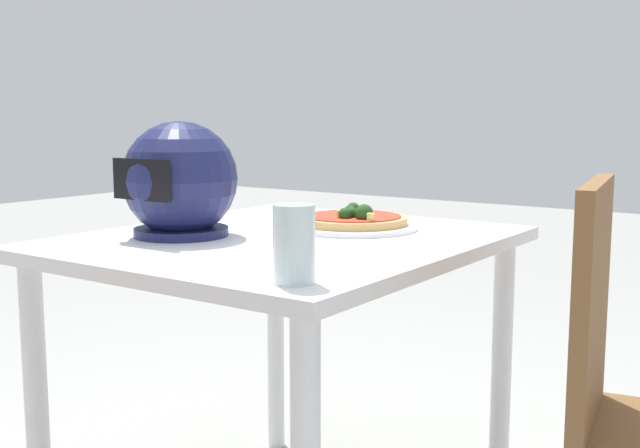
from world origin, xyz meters
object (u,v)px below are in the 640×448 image
object	(u,v)px
dining_table	(285,279)
pizza	(353,219)
drinking_glass	(294,244)
motorcycle_helmet	(180,182)

from	to	relation	value
dining_table	pizza	bearing A→B (deg)	-109.85
drinking_glass	motorcycle_helmet	bearing A→B (deg)	-26.38
drinking_glass	pizza	bearing A→B (deg)	-66.36
dining_table	pizza	distance (m)	0.23
dining_table	pizza	size ratio (longest dim) A/B	3.61
dining_table	motorcycle_helmet	xyz separation A→B (m)	(0.20, 0.13, 0.22)
dining_table	pizza	xyz separation A→B (m)	(-0.07, -0.18, 0.12)
motorcycle_helmet	pizza	bearing A→B (deg)	-129.74
dining_table	drinking_glass	bearing A→B (deg)	129.20
pizza	drinking_glass	size ratio (longest dim) A/B	2.03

